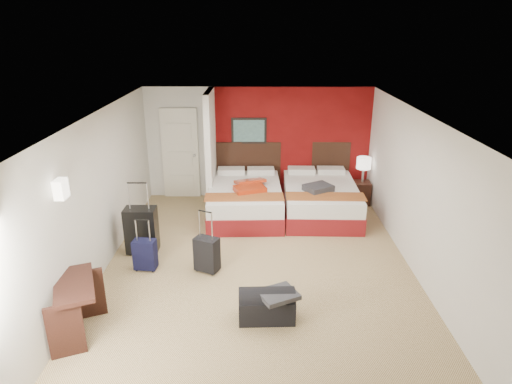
{
  "coord_description": "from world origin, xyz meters",
  "views": [
    {
      "loc": [
        -0.02,
        -6.54,
        3.75
      ],
      "look_at": [
        -0.04,
        0.8,
        1.0
      ],
      "focal_mm": 31.42,
      "sensor_mm": 36.0,
      "label": 1
    }
  ],
  "objects_px": {
    "bed_right": "(320,200)",
    "table_lamp": "(363,170)",
    "nightstand": "(361,193)",
    "suitcase_navy": "(145,256)",
    "bed_left": "(245,201)",
    "desk": "(78,309)",
    "suitcase_charcoal": "(207,256)",
    "red_suitcase_open": "(250,186)",
    "suitcase_black": "(142,231)",
    "duffel_bag": "(267,306)"
  },
  "relations": [
    {
      "from": "bed_right",
      "to": "table_lamp",
      "type": "bearing_deg",
      "value": 33.33
    },
    {
      "from": "nightstand",
      "to": "table_lamp",
      "type": "relative_size",
      "value": 0.91
    },
    {
      "from": "table_lamp",
      "to": "suitcase_navy",
      "type": "relative_size",
      "value": 1.13
    },
    {
      "from": "bed_left",
      "to": "table_lamp",
      "type": "relative_size",
      "value": 3.81
    },
    {
      "from": "table_lamp",
      "to": "desk",
      "type": "relative_size",
      "value": 0.61
    },
    {
      "from": "bed_left",
      "to": "suitcase_charcoal",
      "type": "xyz_separation_m",
      "value": [
        -0.56,
        -2.29,
        -0.04
      ]
    },
    {
      "from": "red_suitcase_open",
      "to": "table_lamp",
      "type": "xyz_separation_m",
      "value": [
        2.46,
        0.75,
        0.1
      ]
    },
    {
      "from": "nightstand",
      "to": "suitcase_charcoal",
      "type": "distance_m",
      "value": 4.28
    },
    {
      "from": "suitcase_charcoal",
      "to": "desk",
      "type": "xyz_separation_m",
      "value": [
        -1.46,
        -1.59,
        0.1
      ]
    },
    {
      "from": "table_lamp",
      "to": "bed_right",
      "type": "bearing_deg",
      "value": -148.1
    },
    {
      "from": "desk",
      "to": "bed_left",
      "type": "bearing_deg",
      "value": 40.4
    },
    {
      "from": "nightstand",
      "to": "suitcase_black",
      "type": "distance_m",
      "value": 4.89
    },
    {
      "from": "suitcase_navy",
      "to": "desk",
      "type": "relative_size",
      "value": 0.54
    },
    {
      "from": "suitcase_charcoal",
      "to": "duffel_bag",
      "type": "distance_m",
      "value": 1.56
    },
    {
      "from": "bed_left",
      "to": "desk",
      "type": "height_order",
      "value": "desk"
    },
    {
      "from": "red_suitcase_open",
      "to": "suitcase_charcoal",
      "type": "height_order",
      "value": "red_suitcase_open"
    },
    {
      "from": "bed_right",
      "to": "nightstand",
      "type": "xyz_separation_m",
      "value": [
        0.99,
        0.62,
        -0.07
      ]
    },
    {
      "from": "bed_right",
      "to": "suitcase_black",
      "type": "xyz_separation_m",
      "value": [
        -3.31,
        -1.68,
        0.08
      ]
    },
    {
      "from": "duffel_bag",
      "to": "desk",
      "type": "relative_size",
      "value": 0.82
    },
    {
      "from": "bed_left",
      "to": "nightstand",
      "type": "height_order",
      "value": "bed_left"
    },
    {
      "from": "bed_right",
      "to": "nightstand",
      "type": "relative_size",
      "value": 4.21
    },
    {
      "from": "suitcase_black",
      "to": "suitcase_charcoal",
      "type": "distance_m",
      "value": 1.35
    },
    {
      "from": "red_suitcase_open",
      "to": "suitcase_black",
      "type": "relative_size",
      "value": 1.03
    },
    {
      "from": "bed_left",
      "to": "table_lamp",
      "type": "bearing_deg",
      "value": 12.67
    },
    {
      "from": "suitcase_navy",
      "to": "desk",
      "type": "xyz_separation_m",
      "value": [
        -0.46,
        -1.64,
        0.14
      ]
    },
    {
      "from": "table_lamp",
      "to": "desk",
      "type": "xyz_separation_m",
      "value": [
        -4.58,
        -4.53,
        -0.4
      ]
    },
    {
      "from": "red_suitcase_open",
      "to": "suitcase_navy",
      "type": "height_order",
      "value": "red_suitcase_open"
    },
    {
      "from": "suitcase_navy",
      "to": "nightstand",
      "type": "bearing_deg",
      "value": 40.61
    },
    {
      "from": "suitcase_navy",
      "to": "duffel_bag",
      "type": "height_order",
      "value": "suitcase_navy"
    },
    {
      "from": "bed_left",
      "to": "suitcase_charcoal",
      "type": "bearing_deg",
      "value": -105.21
    },
    {
      "from": "red_suitcase_open",
      "to": "table_lamp",
      "type": "distance_m",
      "value": 2.57
    },
    {
      "from": "suitcase_black",
      "to": "suitcase_navy",
      "type": "xyz_separation_m",
      "value": [
        0.19,
        -0.59,
        -0.15
      ]
    },
    {
      "from": "table_lamp",
      "to": "suitcase_charcoal",
      "type": "relative_size",
      "value": 1.0
    },
    {
      "from": "bed_right",
      "to": "suitcase_charcoal",
      "type": "relative_size",
      "value": 3.83
    },
    {
      "from": "bed_left",
      "to": "bed_right",
      "type": "xyz_separation_m",
      "value": [
        1.56,
        0.03,
        0.0
      ]
    },
    {
      "from": "desk",
      "to": "nightstand",
      "type": "bearing_deg",
      "value": 22.58
    },
    {
      "from": "table_lamp",
      "to": "duffel_bag",
      "type": "relative_size",
      "value": 0.74
    },
    {
      "from": "red_suitcase_open",
      "to": "bed_left",
      "type": "bearing_deg",
      "value": 115.35
    },
    {
      "from": "bed_right",
      "to": "desk",
      "type": "distance_m",
      "value": 5.3
    },
    {
      "from": "red_suitcase_open",
      "to": "duffel_bag",
      "type": "distance_m",
      "value": 3.49
    },
    {
      "from": "red_suitcase_open",
      "to": "suitcase_navy",
      "type": "bearing_deg",
      "value": -147.48
    },
    {
      "from": "suitcase_black",
      "to": "desk",
      "type": "bearing_deg",
      "value": -97.12
    },
    {
      "from": "table_lamp",
      "to": "suitcase_black",
      "type": "bearing_deg",
      "value": -151.89
    },
    {
      "from": "duffel_bag",
      "to": "red_suitcase_open",
      "type": "bearing_deg",
      "value": 92.69
    },
    {
      "from": "suitcase_black",
      "to": "suitcase_navy",
      "type": "height_order",
      "value": "suitcase_black"
    },
    {
      "from": "bed_left",
      "to": "suitcase_navy",
      "type": "relative_size",
      "value": 4.32
    },
    {
      "from": "suitcase_charcoal",
      "to": "nightstand",
      "type": "bearing_deg",
      "value": 68.13
    },
    {
      "from": "bed_left",
      "to": "red_suitcase_open",
      "type": "distance_m",
      "value": 0.4
    },
    {
      "from": "bed_left",
      "to": "duffel_bag",
      "type": "distance_m",
      "value": 3.56
    },
    {
      "from": "suitcase_black",
      "to": "table_lamp",
      "type": "bearing_deg",
      "value": 27.98
    }
  ]
}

